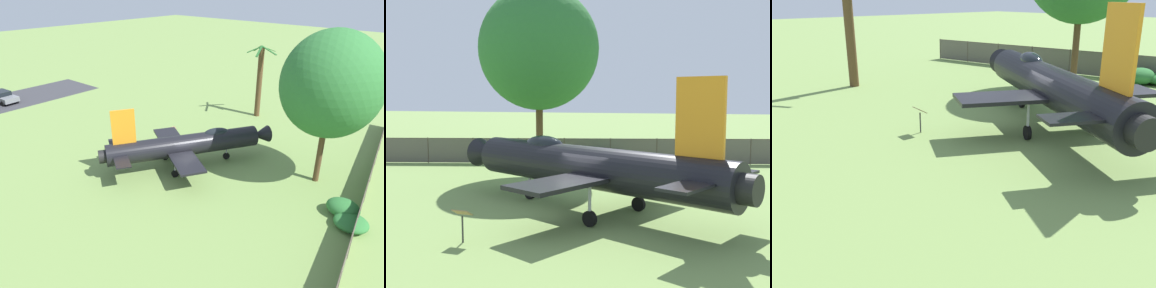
{
  "view_description": "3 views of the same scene",
  "coord_description": "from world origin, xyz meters",
  "views": [
    {
      "loc": [
        18.06,
        -18.89,
        14.24
      ],
      "look_at": [
        -0.12,
        1.06,
        1.61
      ],
      "focal_mm": 32.87,
      "sensor_mm": 36.0,
      "label": 1
    },
    {
      "loc": [
        -18.64,
        -3.73,
        4.92
      ],
      "look_at": [
        1.38,
        0.88,
        2.71
      ],
      "focal_mm": 43.8,
      "sensor_mm": 36.0,
      "label": 2
    },
    {
      "loc": [
        -15.0,
        -11.0,
        5.73
      ],
      "look_at": [
        -7.13,
        -2.15,
        1.5
      ],
      "focal_mm": 39.24,
      "sensor_mm": 36.0,
      "label": 3
    }
  ],
  "objects": [
    {
      "name": "perimeter_fence",
      "position": [
        13.36,
        2.97,
        0.97
      ],
      "size": [
        6.83,
        35.15,
        1.83
      ],
      "rotation": [
        0.0,
        0.0,
        8.04
      ],
      "color": "#4C4238",
      "rests_on": "ground_plane"
    },
    {
      "name": "shrub_near_fence",
      "position": [
        13.4,
        1.07,
        0.39
      ],
      "size": [
        2.13,
        2.03,
        0.79
      ],
      "color": "#2D7033",
      "rests_on": "ground_plane"
    },
    {
      "name": "parked_car_gray",
      "position": [
        -28.87,
        -3.27,
        0.75
      ],
      "size": [
        4.49,
        2.54,
        1.44
      ],
      "rotation": [
        0.0,
        0.0,
        6.41
      ],
      "color": "slate",
      "rests_on": "ground_plane"
    },
    {
      "name": "shade_tree",
      "position": [
        9.22,
        5.16,
        7.67
      ],
      "size": [
        7.03,
        7.41,
        11.45
      ],
      "color": "brown",
      "rests_on": "ground_plane"
    },
    {
      "name": "ground_plane",
      "position": [
        0.0,
        0.0,
        0.0
      ],
      "size": [
        200.0,
        200.0,
        0.0
      ],
      "primitive_type": "plane",
      "color": "#75934C"
    },
    {
      "name": "info_plaque",
      "position": [
        -4.76,
        3.4,
        0.85
      ],
      "size": [
        0.46,
        0.64,
        1.14
      ],
      "color": "#333333",
      "rests_on": "ground_plane"
    },
    {
      "name": "shrub_by_tree",
      "position": [
        12.49,
        2.08,
        0.56
      ],
      "size": [
        2.18,
        1.82,
        1.12
      ],
      "color": "#2D7033",
      "rests_on": "ground_plane"
    },
    {
      "name": "palm_tree",
      "position": [
        -2.16,
        14.39,
        4.01
      ],
      "size": [
        3.35,
        3.59,
        7.93
      ],
      "color": "brown",
      "rests_on": "ground_plane"
    },
    {
      "name": "display_jet",
      "position": [
        0.18,
        0.32,
        1.94
      ],
      "size": [
        9.66,
        13.55,
        5.5
      ],
      "rotation": [
        0.0,
        0.0,
        1.06
      ],
      "color": "black",
      "rests_on": "ground_plane"
    }
  ]
}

